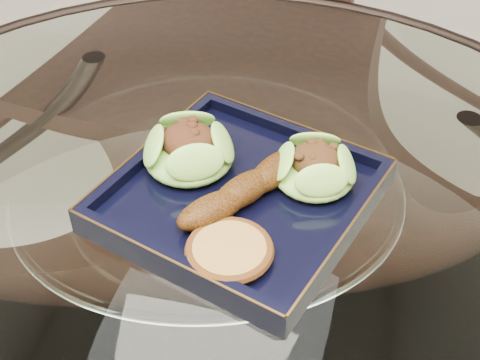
# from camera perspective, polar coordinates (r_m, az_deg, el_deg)

# --- Properties ---
(dining_table) EXTENTS (1.13, 1.13, 0.77)m
(dining_table) POSITION_cam_1_polar(r_m,az_deg,el_deg) (0.89, -2.32, -10.41)
(dining_table) COLOR white
(dining_table) RESTS_ON ground
(dining_chair) EXTENTS (0.45, 0.45, 0.97)m
(dining_chair) POSITION_cam_1_polar(r_m,az_deg,el_deg) (1.34, -0.81, 7.05)
(dining_chair) COLOR black
(dining_chair) RESTS_ON ground
(navy_plate) EXTENTS (0.33, 0.33, 0.02)m
(navy_plate) POSITION_cam_1_polar(r_m,az_deg,el_deg) (0.77, 0.00, -1.67)
(navy_plate) COLOR black
(navy_plate) RESTS_ON dining_table
(lettuce_wrap_left) EXTENTS (0.11, 0.11, 0.04)m
(lettuce_wrap_left) POSITION_cam_1_polar(r_m,az_deg,el_deg) (0.79, -4.40, 2.37)
(lettuce_wrap_left) COLOR #68AE32
(lettuce_wrap_left) RESTS_ON navy_plate
(lettuce_wrap_right) EXTENTS (0.11, 0.11, 0.03)m
(lettuce_wrap_right) POSITION_cam_1_polar(r_m,az_deg,el_deg) (0.77, 6.36, 0.85)
(lettuce_wrap_right) COLOR #72B033
(lettuce_wrap_right) RESTS_ON navy_plate
(roasted_plantain) EXTENTS (0.12, 0.17, 0.03)m
(roasted_plantain) POSITION_cam_1_polar(r_m,az_deg,el_deg) (0.74, 0.32, -0.84)
(roasted_plantain) COLOR #572C09
(roasted_plantain) RESTS_ON navy_plate
(crumb_patty) EXTENTS (0.10, 0.10, 0.02)m
(crumb_patty) POSITION_cam_1_polar(r_m,az_deg,el_deg) (0.69, -0.91, -6.14)
(crumb_patty) COLOR #AD7D39
(crumb_patty) RESTS_ON navy_plate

